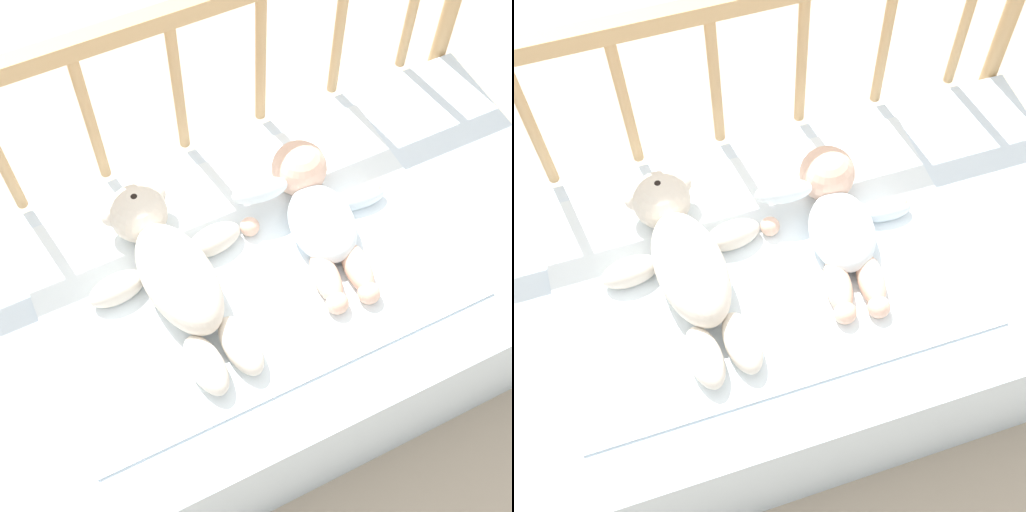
# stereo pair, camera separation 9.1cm
# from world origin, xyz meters

# --- Properties ---
(ground_plane) EXTENTS (12.00, 12.00, 0.00)m
(ground_plane) POSITION_xyz_m (0.00, 0.00, 0.00)
(ground_plane) COLOR tan
(crib_mattress) EXTENTS (1.33, 0.67, 0.43)m
(crib_mattress) POSITION_xyz_m (0.00, 0.00, 0.22)
(crib_mattress) COLOR silver
(crib_mattress) RESTS_ON ground_plane
(crib_rail) EXTENTS (1.33, 0.04, 0.79)m
(crib_rail) POSITION_xyz_m (0.00, 0.36, 0.57)
(crib_rail) COLOR tan
(crib_rail) RESTS_ON ground_plane
(blanket) EXTENTS (0.79, 0.52, 0.01)m
(blanket) POSITION_xyz_m (-0.01, 0.03, 0.43)
(blanket) COLOR white
(blanket) RESTS_ON crib_mattress
(teddy_bear) EXTENTS (0.32, 0.45, 0.12)m
(teddy_bear) POSITION_xyz_m (-0.15, 0.05, 0.48)
(teddy_bear) COLOR silver
(teddy_bear) RESTS_ON crib_mattress
(baby) EXTENTS (0.31, 0.37, 0.11)m
(baby) POSITION_xyz_m (0.16, 0.06, 0.47)
(baby) COLOR white
(baby) RESTS_ON crib_mattress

